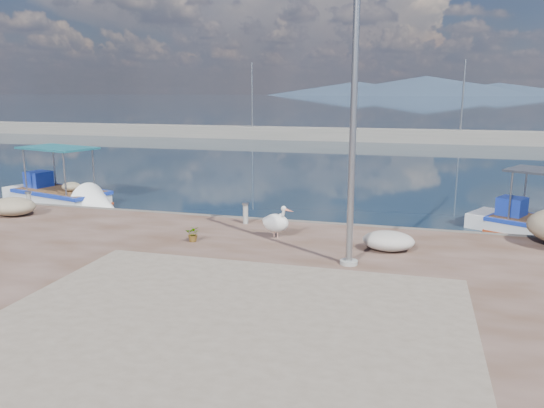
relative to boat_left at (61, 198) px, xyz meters
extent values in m
plane|color=#162635|center=(10.48, -7.50, -0.22)|extent=(1400.00, 1400.00, 0.00)
cube|color=gray|center=(11.48, -10.50, 0.28)|extent=(9.00, 7.00, 0.01)
cube|color=gray|center=(10.48, 32.50, 0.38)|extent=(120.00, 2.20, 1.20)
cylinder|color=gray|center=(-1.52, 32.50, 3.78)|extent=(0.16, 0.16, 7.00)
cylinder|color=gray|center=(18.48, 32.50, 3.78)|extent=(0.16, 0.16, 7.00)
cone|color=#28384C|center=(-59.52, 642.50, 7.78)|extent=(220.00, 220.00, 16.00)
cone|color=#28384C|center=(20.48, 642.50, 10.78)|extent=(280.00, 280.00, 22.00)
cone|color=#28384C|center=(100.48, 642.50, 6.78)|extent=(200.00, 200.00, 14.00)
cube|color=white|center=(0.06, -0.02, -0.14)|extent=(6.17, 3.44, 0.96)
cube|color=#1A36AB|center=(0.06, -0.02, 0.29)|extent=(4.60, 3.05, 0.14)
cube|color=#A73614|center=(0.06, -0.02, -0.20)|extent=(4.60, 3.03, 0.12)
cube|color=#1A36AB|center=(-1.35, 0.38, 0.69)|extent=(1.12, 1.12, 0.71)
cube|color=#17515E|center=(0.06, -0.02, 2.16)|extent=(3.60, 2.63, 0.08)
cube|color=#1A36AB|center=(18.00, 0.21, 0.61)|extent=(1.13, 1.13, 0.64)
cylinder|color=tan|center=(10.80, -4.62, 0.41)|extent=(0.03, 0.03, 0.25)
cylinder|color=tan|center=(10.92, -4.66, 0.41)|extent=(0.03, 0.03, 0.25)
ellipsoid|color=silver|center=(10.86, -4.64, 0.73)|extent=(0.87, 0.69, 0.54)
cylinder|color=silver|center=(11.08, -4.72, 1.00)|extent=(0.20, 0.15, 0.46)
sphere|color=silver|center=(11.11, -4.73, 1.19)|extent=(0.15, 0.15, 0.15)
cone|color=#E47458|center=(11.28, -4.79, 1.16)|extent=(0.37, 0.20, 0.11)
cylinder|color=gray|center=(13.25, -6.52, 3.78)|extent=(0.16, 0.16, 7.00)
cylinder|color=gray|center=(13.25, -6.52, 0.33)|extent=(0.44, 0.44, 0.10)
cylinder|color=gray|center=(9.47, -3.26, 0.61)|extent=(0.17, 0.17, 0.66)
cylinder|color=gray|center=(9.47, -3.26, 0.93)|extent=(0.22, 0.22, 0.06)
cylinder|color=gray|center=(1.33, -3.49, 0.61)|extent=(0.17, 0.17, 0.67)
cylinder|color=gray|center=(1.33, -3.49, 0.95)|extent=(0.23, 0.23, 0.06)
imported|color=#33722D|center=(8.68, -5.66, 0.51)|extent=(0.48, 0.44, 0.46)
ellipsoid|color=#BCB5AE|center=(14.12, -5.05, 0.54)|extent=(1.40, 1.05, 0.52)
ellipsoid|color=tan|center=(1.31, -4.27, 0.59)|extent=(1.61, 1.25, 0.63)
camera|label=1|loc=(14.73, -19.20, 4.51)|focal=35.00mm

